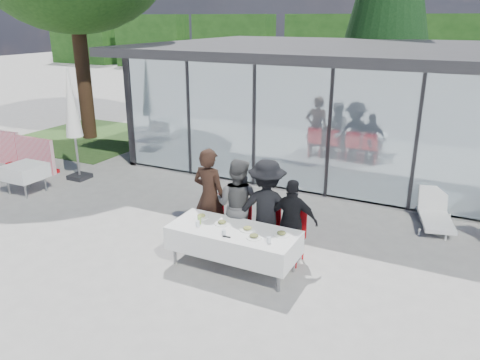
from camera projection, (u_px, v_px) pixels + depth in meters
name	position (u px, v px, depth m)	size (l,w,h in m)	color
ground	(206.00, 260.00, 8.54)	(90.00, 90.00, 0.00)	#989690
pavilion	(403.00, 90.00, 13.87)	(14.80, 8.80, 3.44)	gray
treeline	(387.00, 47.00, 32.27)	(62.50, 2.00, 4.40)	#173A12
dining_table	(233.00, 240.00, 8.12)	(2.26, 0.96, 0.75)	white
diner_a	(209.00, 196.00, 8.95)	(0.70, 0.70, 1.91)	black
diner_chair_a	(211.00, 216.00, 9.13)	(0.44, 0.44, 0.97)	#AC0B0F
diner_b	(238.00, 205.00, 8.72)	(0.87, 0.87, 1.79)	#555555
diner_chair_b	(239.00, 221.00, 8.87)	(0.44, 0.44, 0.97)	#AC0B0F
diner_c	(267.00, 209.00, 8.46)	(1.19, 1.19, 1.85)	black
diner_chair_c	(267.00, 227.00, 8.62)	(0.44, 0.44, 0.97)	#AC0B0F
diner_d	(292.00, 221.00, 8.29)	(0.91, 0.91, 1.55)	black
diner_chair_d	(292.00, 233.00, 8.41)	(0.44, 0.44, 0.97)	#AC0B0F
plate_a	(201.00, 216.00, 8.51)	(0.27, 0.27, 0.07)	white
plate_b	(222.00, 223.00, 8.24)	(0.27, 0.27, 0.07)	white
plate_c	(247.00, 229.00, 8.01)	(0.27, 0.27, 0.07)	white
plate_d	(281.00, 234.00, 7.82)	(0.27, 0.27, 0.07)	white
plate_extra	(254.00, 236.00, 7.73)	(0.27, 0.27, 0.07)	white
juice_bottle	(199.00, 220.00, 8.23)	(0.06, 0.06, 0.14)	#99C552
drinking_glasses	(229.00, 232.00, 7.84)	(1.43, 0.19, 0.10)	silver
folded_eyeglasses	(227.00, 237.00, 7.76)	(0.14, 0.03, 0.01)	black
spare_table_left	(25.00, 172.00, 11.64)	(0.86, 0.86, 0.74)	white
market_umbrella	(72.00, 109.00, 12.22)	(0.50, 0.50, 3.00)	black
lounger	(435.00, 213.00, 9.94)	(0.91, 1.44, 0.72)	silver
grass_patch	(90.00, 137.00, 17.21)	(5.00, 5.00, 0.02)	#385926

